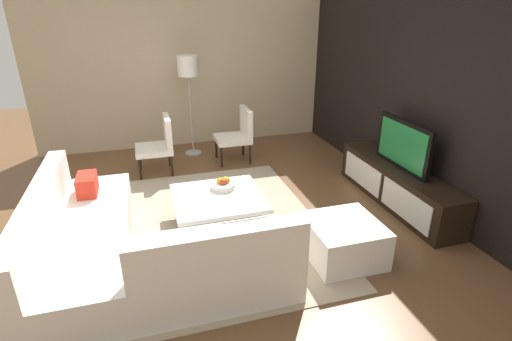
{
  "coord_description": "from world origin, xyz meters",
  "views": [
    {
      "loc": [
        3.78,
        -0.6,
        2.37
      ],
      "look_at": [
        -0.28,
        0.6,
        0.56
      ],
      "focal_mm": 27.18,
      "sensor_mm": 36.0,
      "label": 1
    }
  ],
  "objects_px": {
    "media_console": "(397,185)",
    "ottoman": "(343,240)",
    "television": "(403,145)",
    "sectional_couch": "(127,247)",
    "accent_chair_far": "(238,132)",
    "coffee_table": "(219,210)",
    "floor_lamp": "(188,72)",
    "accent_chair_near": "(160,142)",
    "fruit_bowl": "(223,184)"
  },
  "relations": [
    {
      "from": "coffee_table",
      "to": "television",
      "type": "bearing_deg",
      "value": 87.51
    },
    {
      "from": "media_console",
      "to": "coffee_table",
      "type": "bearing_deg",
      "value": -92.49
    },
    {
      "from": "coffee_table",
      "to": "floor_lamp",
      "type": "bearing_deg",
      "value": 178.93
    },
    {
      "from": "accent_chair_near",
      "to": "floor_lamp",
      "type": "xyz_separation_m",
      "value": [
        -0.67,
        0.57,
        0.91
      ]
    },
    {
      "from": "floor_lamp",
      "to": "ottoman",
      "type": "xyz_separation_m",
      "value": [
        3.44,
        1.02,
        -1.19
      ]
    },
    {
      "from": "media_console",
      "to": "sectional_couch",
      "type": "relative_size",
      "value": 0.87
    },
    {
      "from": "coffee_table",
      "to": "accent_chair_far",
      "type": "bearing_deg",
      "value": 159.57
    },
    {
      "from": "floor_lamp",
      "to": "ottoman",
      "type": "bearing_deg",
      "value": 16.6
    },
    {
      "from": "floor_lamp",
      "to": "accent_chair_far",
      "type": "xyz_separation_m",
      "value": [
        0.52,
        0.68,
        -0.91
      ]
    },
    {
      "from": "television",
      "to": "sectional_couch",
      "type": "relative_size",
      "value": 0.41
    },
    {
      "from": "coffee_table",
      "to": "fruit_bowl",
      "type": "height_order",
      "value": "fruit_bowl"
    },
    {
      "from": "coffee_table",
      "to": "ottoman",
      "type": "relative_size",
      "value": 1.44
    },
    {
      "from": "coffee_table",
      "to": "floor_lamp",
      "type": "relative_size",
      "value": 0.61
    },
    {
      "from": "ottoman",
      "to": "accent_chair_far",
      "type": "relative_size",
      "value": 0.8
    },
    {
      "from": "media_console",
      "to": "coffee_table",
      "type": "relative_size",
      "value": 2.04
    },
    {
      "from": "accent_chair_far",
      "to": "floor_lamp",
      "type": "bearing_deg",
      "value": -118.88
    },
    {
      "from": "television",
      "to": "sectional_couch",
      "type": "bearing_deg",
      "value": -81.35
    },
    {
      "from": "television",
      "to": "accent_chair_far",
      "type": "relative_size",
      "value": 1.12
    },
    {
      "from": "sectional_couch",
      "to": "accent_chair_far",
      "type": "relative_size",
      "value": 2.72
    },
    {
      "from": "ottoman",
      "to": "fruit_bowl",
      "type": "height_order",
      "value": "fruit_bowl"
    },
    {
      "from": "floor_lamp",
      "to": "accent_chair_far",
      "type": "relative_size",
      "value": 1.9
    },
    {
      "from": "television",
      "to": "ottoman",
      "type": "height_order",
      "value": "television"
    },
    {
      "from": "floor_lamp",
      "to": "coffee_table",
      "type": "bearing_deg",
      "value": -1.07
    },
    {
      "from": "television",
      "to": "floor_lamp",
      "type": "relative_size",
      "value": 0.59
    },
    {
      "from": "ottoman",
      "to": "coffee_table",
      "type": "bearing_deg",
      "value": -132.17
    },
    {
      "from": "sectional_couch",
      "to": "ottoman",
      "type": "height_order",
      "value": "sectional_couch"
    },
    {
      "from": "television",
      "to": "fruit_bowl",
      "type": "xyz_separation_m",
      "value": [
        -0.28,
        -2.2,
        -0.37
      ]
    },
    {
      "from": "fruit_bowl",
      "to": "television",
      "type": "bearing_deg",
      "value": 82.74
    },
    {
      "from": "floor_lamp",
      "to": "sectional_couch",
      "type": "bearing_deg",
      "value": -18.75
    },
    {
      "from": "coffee_table",
      "to": "accent_chair_near",
      "type": "bearing_deg",
      "value": -163.81
    },
    {
      "from": "media_console",
      "to": "accent_chair_far",
      "type": "relative_size",
      "value": 2.36
    },
    {
      "from": "ottoman",
      "to": "fruit_bowl",
      "type": "relative_size",
      "value": 2.5
    },
    {
      "from": "floor_lamp",
      "to": "fruit_bowl",
      "type": "bearing_deg",
      "value": 1.37
    },
    {
      "from": "media_console",
      "to": "floor_lamp",
      "type": "relative_size",
      "value": 1.24
    },
    {
      "from": "television",
      "to": "ottoman",
      "type": "relative_size",
      "value": 1.39
    },
    {
      "from": "accent_chair_near",
      "to": "sectional_couch",
      "type": "bearing_deg",
      "value": -11.01
    },
    {
      "from": "accent_chair_far",
      "to": "television",
      "type": "bearing_deg",
      "value": 46.32
    },
    {
      "from": "sectional_couch",
      "to": "ottoman",
      "type": "relative_size",
      "value": 3.38
    },
    {
      "from": "sectional_couch",
      "to": "floor_lamp",
      "type": "distance_m",
      "value": 3.43
    },
    {
      "from": "coffee_table",
      "to": "ottoman",
      "type": "xyz_separation_m",
      "value": [
        0.97,
        1.07,
        -0.0
      ]
    },
    {
      "from": "sectional_couch",
      "to": "accent_chair_far",
      "type": "xyz_separation_m",
      "value": [
        -2.55,
        1.72,
        0.21
      ]
    },
    {
      "from": "television",
      "to": "floor_lamp",
      "type": "height_order",
      "value": "floor_lamp"
    },
    {
      "from": "sectional_couch",
      "to": "fruit_bowl",
      "type": "bearing_deg",
      "value": 125.46
    },
    {
      "from": "accent_chair_near",
      "to": "television",
      "type": "bearing_deg",
      "value": 56.22
    },
    {
      "from": "television",
      "to": "fruit_bowl",
      "type": "relative_size",
      "value": 3.47
    },
    {
      "from": "media_console",
      "to": "accent_chair_near",
      "type": "bearing_deg",
      "value": -123.95
    },
    {
      "from": "media_console",
      "to": "ottoman",
      "type": "xyz_separation_m",
      "value": [
        0.87,
        -1.23,
        -0.05
      ]
    },
    {
      "from": "accent_chair_near",
      "to": "floor_lamp",
      "type": "distance_m",
      "value": 1.26
    },
    {
      "from": "media_console",
      "to": "floor_lamp",
      "type": "bearing_deg",
      "value": -138.78
    },
    {
      "from": "accent_chair_far",
      "to": "media_console",
      "type": "bearing_deg",
      "value": 46.31
    }
  ]
}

